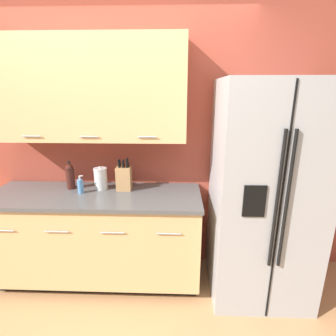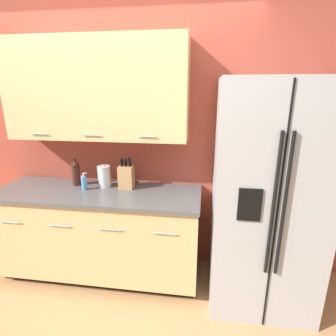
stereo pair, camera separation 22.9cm
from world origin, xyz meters
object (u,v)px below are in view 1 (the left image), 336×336
knife_block (124,178)px  wine_bottle (70,176)px  soap_dispenser (80,186)px  refrigerator (263,194)px  steel_canister (101,179)px

knife_block → wine_bottle: knife_block is taller
soap_dispenser → knife_block: bearing=14.3°
wine_bottle → soap_dispenser: bearing=-40.3°
wine_bottle → soap_dispenser: (0.13, -0.11, -0.06)m
knife_block → soap_dispenser: (-0.38, -0.10, -0.05)m
refrigerator → steel_canister: bearing=172.8°
refrigerator → wine_bottle: refrigerator is taller
wine_bottle → soap_dispenser: size_ratio=1.59×
knife_block → steel_canister: size_ratio=1.37×
knife_block → soap_dispenser: 0.40m
refrigerator → steel_canister: (-1.46, 0.19, 0.06)m
knife_block → steel_canister: bearing=176.9°
knife_block → refrigerator: bearing=-8.0°
refrigerator → wine_bottle: size_ratio=7.08×
steel_canister → refrigerator: bearing=-7.2°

